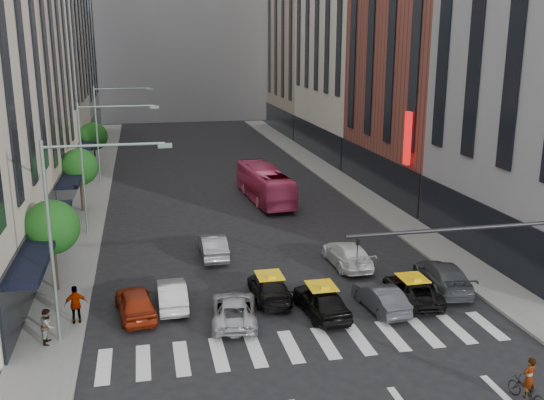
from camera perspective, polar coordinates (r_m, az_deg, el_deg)
ground at (r=26.51m, az=4.77°, el=-14.87°), size 160.00×160.00×0.00m
sidewalk_left at (r=53.79m, az=-16.71°, el=0.10°), size 3.00×96.00×0.15m
sidewalk_right at (r=56.68m, az=7.11°, el=1.34°), size 3.00×96.00×0.15m
building_left_b at (r=51.01m, az=-24.18°, el=12.27°), size 8.00×16.00×24.00m
building_left_d at (r=87.60m, az=-19.52°, el=15.17°), size 8.00×18.00×30.00m
building_right_b at (r=54.54m, az=14.26°, el=14.21°), size 8.00×18.00×26.00m
building_right_d at (r=90.24m, az=3.28°, el=15.28°), size 8.00×18.00×28.00m
building_far at (r=107.34m, az=-8.90°, el=17.17°), size 30.00×10.00×36.00m
tree_near at (r=33.70m, az=-20.01°, el=-2.42°), size 2.88×2.88×4.95m
tree_mid at (r=49.15m, az=-17.68°, el=2.97°), size 2.88×2.88×4.95m
tree_far at (r=64.87m, az=-16.47°, el=5.76°), size 2.88×2.88×4.95m
streetlamp_near at (r=27.14m, az=-18.33°, el=-1.35°), size 5.38×0.25×9.00m
streetlamp_mid at (r=42.72m, az=-16.26°, el=4.47°), size 5.38×0.25×9.00m
streetlamp_far at (r=58.52m, az=-15.29°, el=7.16°), size 5.38×0.25×9.00m
traffic_signal at (r=27.00m, az=21.50°, el=-4.91°), size 10.10×0.20×6.00m
liberty_sign at (r=46.86m, az=12.65°, el=5.68°), size 0.30×0.70×4.00m
car_red at (r=30.72m, az=-12.74°, el=-9.38°), size 2.26×4.41×1.44m
car_white_front at (r=31.43m, az=-9.40°, el=-8.73°), size 1.46×4.07×1.34m
car_silver at (r=29.52m, az=-3.60°, el=-10.23°), size 2.67×4.77×1.26m
taxi_left at (r=31.85m, az=-0.24°, el=-8.22°), size 1.93×4.54×1.31m
taxi_center at (r=30.20m, az=4.65°, el=-9.41°), size 2.17×4.53×1.49m
car_grey_mid at (r=31.12m, az=10.19°, el=-9.03°), size 1.77×4.13×1.32m
taxi_right at (r=32.45m, az=13.03°, el=-8.23°), size 2.40×4.65×1.26m
car_grey_curb at (r=34.36m, az=15.79°, el=-6.89°), size 2.77×5.37×1.49m
car_row2_left at (r=38.01m, az=-5.58°, el=-4.31°), size 1.56×4.41×1.45m
car_row2_right at (r=36.68m, az=7.07°, el=-5.08°), size 2.12×4.99×1.44m
bus at (r=50.84m, az=-0.71°, el=1.50°), size 3.16×10.55×2.90m
motorcycle at (r=25.42m, az=22.90°, el=-16.25°), size 1.07×1.90×0.95m
rider at (r=24.81m, az=23.20°, el=-13.72°), size 0.66×0.52×1.60m
pedestrian_near at (r=28.90m, az=-20.36°, el=-11.04°), size 0.68×0.83×1.61m
pedestrian_far at (r=30.31m, az=-17.97°, el=-9.34°), size 1.14×0.59×1.86m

